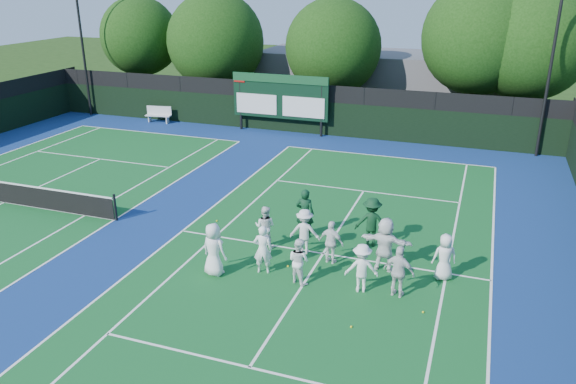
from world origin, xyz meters
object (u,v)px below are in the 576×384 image
(tennis_net, at_px, (3,192))
(bench, at_px, (159,114))
(coach_left, at_px, (305,213))
(scoreboard, at_px, (280,97))

(tennis_net, xyz_separation_m, bench, (-1.38, 14.38, 0.08))
(bench, relative_size, coach_left, 0.93)
(tennis_net, height_order, coach_left, coach_left)
(scoreboard, xyz_separation_m, coach_left, (5.98, -13.48, -1.27))
(tennis_net, distance_m, coach_left, 13.02)
(tennis_net, bearing_deg, coach_left, 4.87)
(tennis_net, bearing_deg, scoreboard, 64.40)
(tennis_net, distance_m, bench, 14.44)
(coach_left, bearing_deg, tennis_net, 2.96)
(tennis_net, bearing_deg, bench, 95.47)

